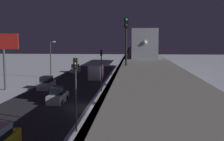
{
  "coord_description": "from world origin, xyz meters",
  "views": [
    {
      "loc": [
        -4.99,
        31.55,
        7.94
      ],
      "look_at": [
        -0.9,
        -21.02,
        2.06
      ],
      "focal_mm": 44.36,
      "sensor_mm": 36.0,
      "label": 1
    }
  ],
  "objects_px": {
    "sedan_white": "(58,96)",
    "sedan_white_2": "(47,83)",
    "commercial_billboard": "(4,47)",
    "subway_train": "(139,41)",
    "traffic_light_near": "(76,84)",
    "sedan_white_3": "(75,69)",
    "traffic_light_mid": "(101,64)",
    "rail_signal": "(126,33)",
    "box_truck": "(96,72)"
  },
  "relations": [
    {
      "from": "subway_train",
      "to": "traffic_light_mid",
      "type": "distance_m",
      "value": 26.27
    },
    {
      "from": "subway_train",
      "to": "commercial_billboard",
      "type": "distance_m",
      "value": 33.18
    },
    {
      "from": "sedan_white_3",
      "to": "commercial_billboard",
      "type": "bearing_deg",
      "value": 76.12
    },
    {
      "from": "sedan_white_2",
      "to": "sedan_white_3",
      "type": "height_order",
      "value": "same"
    },
    {
      "from": "box_truck",
      "to": "traffic_light_mid",
      "type": "xyz_separation_m",
      "value": [
        -2.7,
        14.2,
        2.85
      ]
    },
    {
      "from": "sedan_white_2",
      "to": "subway_train",
      "type": "bearing_deg",
      "value": -123.49
    },
    {
      "from": "subway_train",
      "to": "sedan_white_2",
      "type": "bearing_deg",
      "value": 56.51
    },
    {
      "from": "sedan_white_2",
      "to": "box_truck",
      "type": "xyz_separation_m",
      "value": [
        -6.6,
        -12.19,
        0.55
      ]
    },
    {
      "from": "sedan_white",
      "to": "box_truck",
      "type": "height_order",
      "value": "box_truck"
    },
    {
      "from": "subway_train",
      "to": "traffic_light_near",
      "type": "xyz_separation_m",
      "value": [
        6.13,
        44.18,
        -3.38
      ]
    },
    {
      "from": "sedan_white_2",
      "to": "traffic_light_mid",
      "type": "height_order",
      "value": "traffic_light_mid"
    },
    {
      "from": "subway_train",
      "to": "rail_signal",
      "type": "bearing_deg",
      "value": 87.62
    },
    {
      "from": "subway_train",
      "to": "commercial_billboard",
      "type": "height_order",
      "value": "subway_train"
    },
    {
      "from": "subway_train",
      "to": "rail_signal",
      "type": "relative_size",
      "value": 18.52
    },
    {
      "from": "box_truck",
      "to": "traffic_light_mid",
      "type": "height_order",
      "value": "traffic_light_mid"
    },
    {
      "from": "subway_train",
      "to": "sedan_white_2",
      "type": "relative_size",
      "value": 15.43
    },
    {
      "from": "sedan_white_2",
      "to": "commercial_billboard",
      "type": "distance_m",
      "value": 8.78
    },
    {
      "from": "sedan_white",
      "to": "sedan_white_2",
      "type": "xyz_separation_m",
      "value": [
        4.6,
        -9.84,
        0.01
      ]
    },
    {
      "from": "rail_signal",
      "to": "sedan_white_2",
      "type": "xyz_separation_m",
      "value": [
        13.59,
        -20.86,
        -7.72
      ]
    },
    {
      "from": "sedan_white_2",
      "to": "box_truck",
      "type": "bearing_deg",
      "value": -118.42
    },
    {
      "from": "sedan_white_2",
      "to": "traffic_light_near",
      "type": "distance_m",
      "value": 23.09
    },
    {
      "from": "traffic_light_mid",
      "to": "sedan_white",
      "type": "bearing_deg",
      "value": 59.06
    },
    {
      "from": "subway_train",
      "to": "box_truck",
      "type": "relative_size",
      "value": 10.01
    },
    {
      "from": "sedan_white_2",
      "to": "sedan_white_3",
      "type": "bearing_deg",
      "value": -90.0
    },
    {
      "from": "box_truck",
      "to": "sedan_white_3",
      "type": "bearing_deg",
      "value": -57.86
    },
    {
      "from": "sedan_white_3",
      "to": "traffic_light_near",
      "type": "xyz_separation_m",
      "value": [
        -9.3,
        43.56,
        3.4
      ]
    },
    {
      "from": "rail_signal",
      "to": "commercial_billboard",
      "type": "xyz_separation_m",
      "value": [
        19.67,
        -18.93,
        -1.69
      ]
    },
    {
      "from": "sedan_white",
      "to": "sedan_white_3",
      "type": "height_order",
      "value": "same"
    },
    {
      "from": "box_truck",
      "to": "commercial_billboard",
      "type": "relative_size",
      "value": 0.83
    },
    {
      "from": "traffic_light_near",
      "to": "traffic_light_mid",
      "type": "bearing_deg",
      "value": -90.0
    },
    {
      "from": "sedan_white",
      "to": "commercial_billboard",
      "type": "relative_size",
      "value": 0.49
    },
    {
      "from": "sedan_white_3",
      "to": "box_truck",
      "type": "bearing_deg",
      "value": 122.14
    },
    {
      "from": "sedan_white",
      "to": "commercial_billboard",
      "type": "xyz_separation_m",
      "value": [
        10.69,
        -7.91,
        6.04
      ]
    },
    {
      "from": "rail_signal",
      "to": "commercial_billboard",
      "type": "distance_m",
      "value": 27.36
    },
    {
      "from": "sedan_white",
      "to": "box_truck",
      "type": "xyz_separation_m",
      "value": [
        -2.0,
        -22.04,
        0.56
      ]
    },
    {
      "from": "rail_signal",
      "to": "commercial_billboard",
      "type": "relative_size",
      "value": 0.45
    },
    {
      "from": "subway_train",
      "to": "sedan_white_3",
      "type": "distance_m",
      "value": 16.86
    },
    {
      "from": "subway_train",
      "to": "box_truck",
      "type": "xyz_separation_m",
      "value": [
        8.83,
        11.13,
        -6.23
      ]
    },
    {
      "from": "subway_train",
      "to": "traffic_light_near",
      "type": "height_order",
      "value": "subway_train"
    },
    {
      "from": "subway_train",
      "to": "sedan_white",
      "type": "relative_size",
      "value": 17.06
    },
    {
      "from": "sedan_white",
      "to": "sedan_white_2",
      "type": "distance_m",
      "value": 10.86
    },
    {
      "from": "traffic_light_near",
      "to": "commercial_billboard",
      "type": "height_order",
      "value": "commercial_billboard"
    },
    {
      "from": "rail_signal",
      "to": "sedan_white",
      "type": "bearing_deg",
      "value": -50.81
    },
    {
      "from": "traffic_light_near",
      "to": "commercial_billboard",
      "type": "xyz_separation_m",
      "value": [
        15.39,
        -18.93,
        2.63
      ]
    },
    {
      "from": "sedan_white_2",
      "to": "traffic_light_mid",
      "type": "relative_size",
      "value": 0.75
    },
    {
      "from": "subway_train",
      "to": "sedan_white_3",
      "type": "xyz_separation_m",
      "value": [
        15.43,
        0.62,
        -6.78
      ]
    },
    {
      "from": "traffic_light_near",
      "to": "sedan_white_3",
      "type": "bearing_deg",
      "value": -77.95
    },
    {
      "from": "rail_signal",
      "to": "traffic_light_near",
      "type": "height_order",
      "value": "rail_signal"
    },
    {
      "from": "rail_signal",
      "to": "sedan_white_2",
      "type": "height_order",
      "value": "rail_signal"
    },
    {
      "from": "box_truck",
      "to": "traffic_light_mid",
      "type": "bearing_deg",
      "value": 100.77
    }
  ]
}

